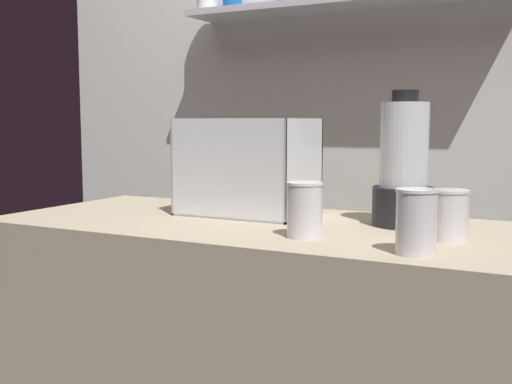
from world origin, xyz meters
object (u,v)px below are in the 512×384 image
carrot_display_bin (252,185)px  juice_cup_orange_left (416,225)px  juice_cup_orange_middle (449,218)px  blender_pitcher (403,170)px  juice_cup_orange_far_left (305,213)px

carrot_display_bin → juice_cup_orange_left: 0.65m
carrot_display_bin → juice_cup_orange_left: carrot_display_bin is taller
carrot_display_bin → juice_cup_orange_middle: size_ratio=3.09×
blender_pitcher → juice_cup_orange_left: bearing=-71.5°
blender_pitcher → juice_cup_orange_far_left: 0.32m
carrot_display_bin → juice_cup_orange_far_left: bearing=-44.3°
juice_cup_orange_middle → juice_cup_orange_left: bearing=-100.9°
juice_cup_orange_far_left → juice_cup_orange_left: size_ratio=0.97×
carrot_display_bin → juice_cup_orange_far_left: 0.39m
juice_cup_orange_left → juice_cup_orange_middle: juice_cup_orange_left is taller
juice_cup_orange_far_left → juice_cup_orange_middle: size_ratio=1.11×
juice_cup_orange_far_left → juice_cup_orange_left: juice_cup_orange_left is taller
juice_cup_orange_far_left → juice_cup_orange_left: (0.27, -0.07, 0.00)m
blender_pitcher → juice_cup_orange_left: 0.37m
carrot_display_bin → juice_cup_orange_far_left: carrot_display_bin is taller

